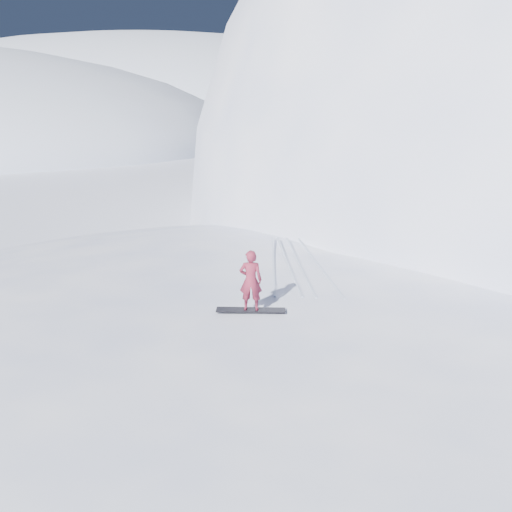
# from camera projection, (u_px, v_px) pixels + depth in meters

# --- Properties ---
(ground) EXTENTS (400.00, 400.00, 0.00)m
(ground) POSITION_uv_depth(u_px,v_px,m) (286.00, 415.00, 13.89)
(ground) COLOR white
(ground) RESTS_ON ground
(near_ridge) EXTENTS (36.00, 28.00, 4.80)m
(near_ridge) POSITION_uv_depth(u_px,v_px,m) (328.00, 361.00, 16.61)
(near_ridge) COLOR white
(near_ridge) RESTS_ON ground
(peak_shoulder) EXTENTS (28.00, 24.00, 18.00)m
(peak_shoulder) POSITION_uv_depth(u_px,v_px,m) (493.00, 229.00, 31.64)
(peak_shoulder) COLOR white
(peak_shoulder) RESTS_ON ground
(far_ridge_c) EXTENTS (140.00, 90.00, 36.00)m
(far_ridge_c) POSITION_uv_depth(u_px,v_px,m) (141.00, 121.00, 123.21)
(far_ridge_c) COLOR white
(far_ridge_c) RESTS_ON ground
(wind_bumps) EXTENTS (16.00, 14.40, 1.00)m
(wind_bumps) POSITION_uv_depth(u_px,v_px,m) (272.00, 372.00, 15.97)
(wind_bumps) COLOR white
(wind_bumps) RESTS_ON ground
(snowboard) EXTENTS (1.72, 0.47, 0.03)m
(snowboard) POSITION_uv_depth(u_px,v_px,m) (251.00, 310.00, 13.98)
(snowboard) COLOR black
(snowboard) RESTS_ON near_ridge
(snowboarder) EXTENTS (0.58, 0.41, 1.52)m
(snowboarder) POSITION_uv_depth(u_px,v_px,m) (251.00, 280.00, 13.76)
(snowboarder) COLOR maroon
(snowboarder) RESTS_ON snowboard
(board_tracks) EXTENTS (2.55, 5.97, 0.04)m
(board_tracks) POSITION_uv_depth(u_px,v_px,m) (294.00, 262.00, 17.68)
(board_tracks) COLOR silver
(board_tracks) RESTS_ON ground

